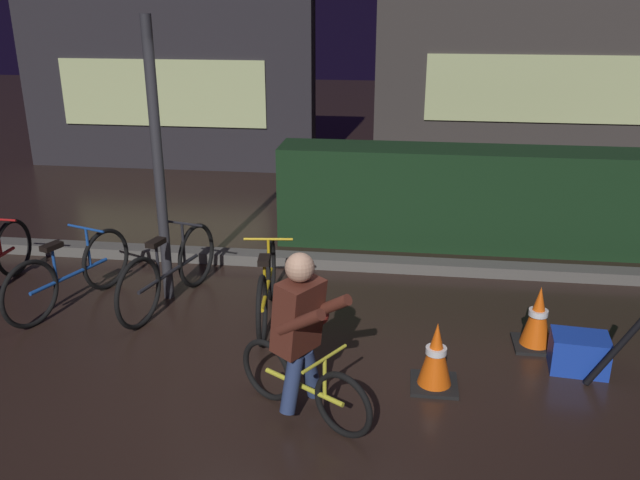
{
  "coord_description": "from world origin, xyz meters",
  "views": [
    {
      "loc": [
        0.88,
        -4.59,
        2.82
      ],
      "look_at": [
        0.2,
        0.6,
        0.9
      ],
      "focal_mm": 37.16,
      "sensor_mm": 36.0,
      "label": 1
    }
  ],
  "objects_px": {
    "parked_bike_center_left": "(169,272)",
    "cyclist": "(302,335)",
    "street_post": "(158,166)",
    "blue_crate": "(579,353)",
    "traffic_cone_near": "(436,356)",
    "parked_bike_center_right": "(267,287)",
    "traffic_cone_far": "(538,318)",
    "closed_umbrella": "(622,344)",
    "parked_bike_left_mid": "(70,274)"
  },
  "relations": [
    {
      "from": "blue_crate",
      "to": "parked_bike_center_left",
      "type": "bearing_deg",
      "value": 168.63
    },
    {
      "from": "street_post",
      "to": "cyclist",
      "type": "bearing_deg",
      "value": -47.39
    },
    {
      "from": "street_post",
      "to": "parked_bike_left_mid",
      "type": "height_order",
      "value": "street_post"
    },
    {
      "from": "parked_bike_center_right",
      "to": "blue_crate",
      "type": "xyz_separation_m",
      "value": [
        2.65,
        -0.55,
        -0.17
      ]
    },
    {
      "from": "street_post",
      "to": "parked_bike_center_left",
      "type": "distance_m",
      "value": 1.02
    },
    {
      "from": "parked_bike_center_left",
      "to": "parked_bike_left_mid",
      "type": "bearing_deg",
      "value": 113.02
    },
    {
      "from": "parked_bike_left_mid",
      "to": "traffic_cone_far",
      "type": "distance_m",
      "value": 4.31
    },
    {
      "from": "blue_crate",
      "to": "closed_umbrella",
      "type": "xyz_separation_m",
      "value": [
        0.22,
        -0.25,
        0.24
      ]
    },
    {
      "from": "parked_bike_center_right",
      "to": "closed_umbrella",
      "type": "distance_m",
      "value": 2.99
    },
    {
      "from": "parked_bike_left_mid",
      "to": "closed_umbrella",
      "type": "bearing_deg",
      "value": -80.45
    },
    {
      "from": "street_post",
      "to": "blue_crate",
      "type": "height_order",
      "value": "street_post"
    },
    {
      "from": "blue_crate",
      "to": "cyclist",
      "type": "distance_m",
      "value": 2.32
    },
    {
      "from": "cyclist",
      "to": "parked_bike_left_mid",
      "type": "bearing_deg",
      "value": -178.67
    },
    {
      "from": "traffic_cone_near",
      "to": "traffic_cone_far",
      "type": "relative_size",
      "value": 0.97
    },
    {
      "from": "street_post",
      "to": "parked_bike_center_left",
      "type": "bearing_deg",
      "value": -62.85
    },
    {
      "from": "parked_bike_center_left",
      "to": "closed_umbrella",
      "type": "xyz_separation_m",
      "value": [
        3.87,
        -0.98,
        0.04
      ]
    },
    {
      "from": "parked_bike_left_mid",
      "to": "closed_umbrella",
      "type": "relative_size",
      "value": 1.77
    },
    {
      "from": "parked_bike_center_right",
      "to": "cyclist",
      "type": "relative_size",
      "value": 1.23
    },
    {
      "from": "parked_bike_center_right",
      "to": "traffic_cone_far",
      "type": "bearing_deg",
      "value": -101.58
    },
    {
      "from": "traffic_cone_far",
      "to": "closed_umbrella",
      "type": "relative_size",
      "value": 0.66
    },
    {
      "from": "parked_bike_center_left",
      "to": "cyclist",
      "type": "bearing_deg",
      "value": -122.48
    },
    {
      "from": "traffic_cone_far",
      "to": "closed_umbrella",
      "type": "distance_m",
      "value": 0.78
    },
    {
      "from": "blue_crate",
      "to": "parked_bike_left_mid",
      "type": "bearing_deg",
      "value": 172.79
    },
    {
      "from": "blue_crate",
      "to": "cyclist",
      "type": "xyz_separation_m",
      "value": [
        -2.1,
        -0.88,
        0.48
      ]
    },
    {
      "from": "traffic_cone_near",
      "to": "parked_bike_center_right",
      "type": "bearing_deg",
      "value": 147.71
    },
    {
      "from": "street_post",
      "to": "cyclist",
      "type": "xyz_separation_m",
      "value": [
        1.64,
        -1.78,
        -0.72
      ]
    },
    {
      "from": "street_post",
      "to": "parked_bike_center_right",
      "type": "distance_m",
      "value": 1.52
    },
    {
      "from": "traffic_cone_near",
      "to": "traffic_cone_far",
      "type": "distance_m",
      "value": 1.15
    },
    {
      "from": "parked_bike_center_right",
      "to": "closed_umbrella",
      "type": "relative_size",
      "value": 1.81
    },
    {
      "from": "street_post",
      "to": "traffic_cone_near",
      "type": "bearing_deg",
      "value": -26.71
    },
    {
      "from": "parked_bike_center_right",
      "to": "traffic_cone_near",
      "type": "height_order",
      "value": "parked_bike_center_right"
    },
    {
      "from": "street_post",
      "to": "traffic_cone_near",
      "type": "height_order",
      "value": "street_post"
    },
    {
      "from": "cyclist",
      "to": "closed_umbrella",
      "type": "height_order",
      "value": "cyclist"
    },
    {
      "from": "street_post",
      "to": "traffic_cone_near",
      "type": "distance_m",
      "value": 3.09
    },
    {
      "from": "cyclist",
      "to": "closed_umbrella",
      "type": "relative_size",
      "value": 1.47
    },
    {
      "from": "parked_bike_center_left",
      "to": "traffic_cone_far",
      "type": "bearing_deg",
      "value": -82.95
    },
    {
      "from": "parked_bike_center_left",
      "to": "cyclist",
      "type": "relative_size",
      "value": 1.3
    },
    {
      "from": "parked_bike_left_mid",
      "to": "parked_bike_center_left",
      "type": "distance_m",
      "value": 0.95
    },
    {
      "from": "street_post",
      "to": "parked_bike_center_right",
      "type": "xyz_separation_m",
      "value": [
        1.08,
        -0.35,
        -1.02
      ]
    },
    {
      "from": "street_post",
      "to": "parked_bike_left_mid",
      "type": "relative_size",
      "value": 1.79
    },
    {
      "from": "parked_bike_center_right",
      "to": "traffic_cone_near",
      "type": "distance_m",
      "value": 1.78
    },
    {
      "from": "traffic_cone_near",
      "to": "traffic_cone_far",
      "type": "bearing_deg",
      "value": 40.33
    },
    {
      "from": "parked_bike_left_mid",
      "to": "traffic_cone_far",
      "type": "xyz_separation_m",
      "value": [
        4.31,
        -0.24,
        -0.06
      ]
    },
    {
      "from": "blue_crate",
      "to": "closed_umbrella",
      "type": "distance_m",
      "value": 0.41
    },
    {
      "from": "parked_bike_left_mid",
      "to": "blue_crate",
      "type": "xyz_separation_m",
      "value": [
        4.58,
        -0.58,
        -0.18
      ]
    },
    {
      "from": "cyclist",
      "to": "closed_umbrella",
      "type": "bearing_deg",
      "value": 46.98
    },
    {
      "from": "parked_bike_left_mid",
      "to": "cyclist",
      "type": "bearing_deg",
      "value": -101.08
    },
    {
      "from": "parked_bike_center_right",
      "to": "traffic_cone_far",
      "type": "relative_size",
      "value": 2.75
    },
    {
      "from": "street_post",
      "to": "parked_bike_center_right",
      "type": "bearing_deg",
      "value": -17.91
    },
    {
      "from": "traffic_cone_far",
      "to": "traffic_cone_near",
      "type": "bearing_deg",
      "value": -139.67
    }
  ]
}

